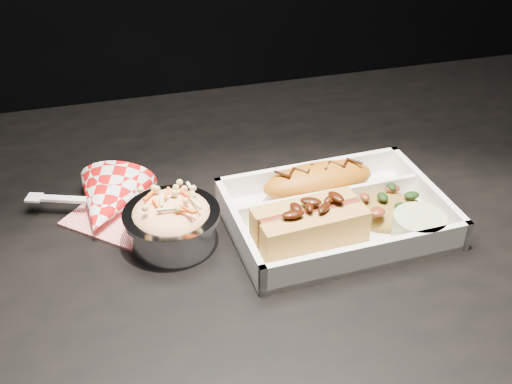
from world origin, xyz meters
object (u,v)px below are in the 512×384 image
(foil_coleslaw_cup, at_px, (172,220))
(food_tray, at_px, (335,218))
(fried_pastry, at_px, (318,181))
(hotdog, at_px, (310,222))
(dining_table, at_px, (267,284))
(napkin_fork, at_px, (107,204))

(foil_coleslaw_cup, bearing_deg, food_tray, -5.18)
(fried_pastry, distance_m, hotdog, 0.09)
(dining_table, bearing_deg, hotdog, -51.97)
(food_tray, bearing_deg, hotdog, -149.23)
(foil_coleslaw_cup, bearing_deg, dining_table, -0.79)
(dining_table, height_order, hotdog, hotdog)
(fried_pastry, bearing_deg, napkin_fork, 171.82)
(food_tray, relative_size, foil_coleslaw_cup, 2.35)
(fried_pastry, bearing_deg, food_tray, -87.30)
(hotdog, relative_size, foil_coleslaw_cup, 1.18)
(food_tray, height_order, fried_pastry, fried_pastry)
(dining_table, bearing_deg, fried_pastry, 27.34)
(dining_table, relative_size, food_tray, 4.65)
(fried_pastry, xyz_separation_m, foil_coleslaw_cup, (-0.19, -0.04, 0.00))
(hotdog, bearing_deg, food_tray, 28.20)
(foil_coleslaw_cup, height_order, napkin_fork, foil_coleslaw_cup)
(fried_pastry, relative_size, napkin_fork, 0.81)
(napkin_fork, bearing_deg, foil_coleslaw_cup, -27.34)
(fried_pastry, distance_m, napkin_fork, 0.26)
(dining_table, distance_m, fried_pastry, 0.15)
(fried_pastry, height_order, napkin_fork, napkin_fork)
(dining_table, relative_size, fried_pastry, 8.38)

